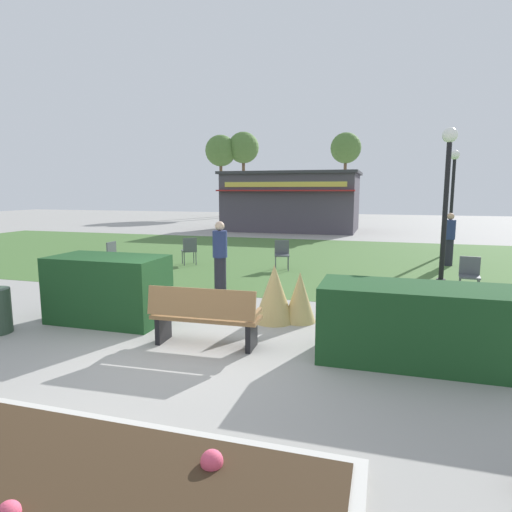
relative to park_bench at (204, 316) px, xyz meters
name	(u,v)px	position (x,y,z in m)	size (l,w,h in m)	color
ground_plane	(183,352)	(-0.21, -0.33, -0.48)	(80.00, 80.00, 0.00)	#999691
lawn_patch	(301,258)	(-0.21, 9.21, -0.48)	(36.00, 12.00, 0.01)	#446B33
park_bench	(204,316)	(0.00, 0.00, 0.00)	(1.72, 0.59, 0.95)	olive
hedge_left	(109,289)	(-2.22, 0.74, 0.12)	(2.07, 1.10, 1.21)	#19421E
hedge_right	(418,324)	(3.10, 0.28, 0.06)	(2.70, 1.10, 1.09)	#19421E
ornamental_grass_behind_left	(300,297)	(1.16, 1.69, -0.02)	(0.59, 0.59, 0.93)	tan
ornamental_grass_behind_right	(274,293)	(0.71, 1.57, 0.05)	(0.74, 0.74, 1.06)	tan
lamppost_mid	(447,188)	(4.00, 5.60, 1.98)	(0.36, 0.36, 3.88)	black
lamppost_far	(453,189)	(4.99, 12.05, 1.98)	(0.36, 0.36, 3.88)	black
food_kiosk	(292,201)	(-2.85, 20.15, 1.27)	(7.96, 5.23, 3.48)	#47424C
cafe_chair_west	(189,249)	(-3.43, 6.79, 0.05)	(0.61, 0.61, 0.89)	#4C5156
cafe_chair_east	(470,273)	(4.51, 4.81, 0.05)	(0.49, 0.49, 0.89)	#4C5156
cafe_chair_center	(108,254)	(-5.25, 5.06, 0.05)	(0.45, 0.45, 0.89)	#4C5156
cafe_chair_north	(282,252)	(-0.38, 6.84, 0.05)	(0.54, 0.54, 0.89)	#4C5156
person_strolling	(449,239)	(4.59, 9.02, 0.38)	(0.34, 0.34, 1.69)	#23232D
person_standing	(220,257)	(-1.06, 3.42, 0.38)	(0.34, 0.34, 1.69)	#23232D
parked_car_west_slot	(274,212)	(-5.98, 28.24, 0.16)	(4.25, 2.16, 1.20)	silver
tree_left_bg	(243,148)	(-10.00, 32.56, 5.68)	(2.80, 2.80, 7.63)	brown
tree_right_bg	(346,149)	(-1.16, 35.80, 5.71)	(2.80, 2.80, 7.65)	brown
tree_center_bg	(221,151)	(-11.95, 31.90, 5.41)	(2.80, 2.80, 7.35)	brown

